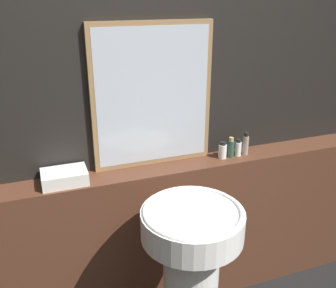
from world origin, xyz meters
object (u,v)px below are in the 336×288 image
at_px(mirror, 153,97).
at_px(conditioner_bottle, 231,148).
at_px(towel_stack, 65,177).
at_px(body_wash_bottle, 245,144).
at_px(pedestal_sink, 191,271).
at_px(shampoo_bottle, 223,151).
at_px(lotion_bottle, 238,148).

xyz_separation_m(mirror, conditioner_bottle, (0.45, -0.08, -0.33)).
xyz_separation_m(towel_stack, body_wash_bottle, (1.06, 0.00, 0.03)).
bearing_deg(pedestal_sink, body_wash_bottle, 38.91).
bearing_deg(shampoo_bottle, body_wash_bottle, 0.00).
bearing_deg(lotion_bottle, towel_stack, 180.00).
xyz_separation_m(pedestal_sink, conditioner_bottle, (0.43, 0.43, 0.44)).
height_order(pedestal_sink, lotion_bottle, lotion_bottle).
height_order(towel_stack, conditioner_bottle, conditioner_bottle).
distance_m(mirror, shampoo_bottle, 0.53).
xyz_separation_m(shampoo_bottle, lotion_bottle, (0.10, 0.00, 0.00)).
bearing_deg(shampoo_bottle, towel_stack, 180.00).
relative_size(shampoo_bottle, body_wash_bottle, 0.72).
relative_size(towel_stack, body_wash_bottle, 1.62).
height_order(shampoo_bottle, lotion_bottle, lotion_bottle).
height_order(pedestal_sink, mirror, mirror).
xyz_separation_m(pedestal_sink, towel_stack, (-0.53, 0.43, 0.41)).
bearing_deg(towel_stack, mirror, 8.69).
bearing_deg(body_wash_bottle, conditioner_bottle, 180.00).
xyz_separation_m(towel_stack, conditioner_bottle, (0.96, 0.00, 0.02)).
distance_m(pedestal_sink, conditioner_bottle, 0.75).
xyz_separation_m(towel_stack, shampoo_bottle, (0.90, 0.00, 0.01)).
bearing_deg(pedestal_sink, lotion_bottle, 41.66).
relative_size(towel_stack, lotion_bottle, 2.20).
distance_m(pedestal_sink, towel_stack, 0.79).
height_order(towel_stack, lotion_bottle, lotion_bottle).
bearing_deg(lotion_bottle, mirror, 171.27).
bearing_deg(mirror, body_wash_bottle, -7.96).
bearing_deg(pedestal_sink, shampoo_bottle, 48.60).
distance_m(towel_stack, lotion_bottle, 1.01).
height_order(pedestal_sink, towel_stack, towel_stack).
bearing_deg(body_wash_bottle, mirror, 172.04).
height_order(shampoo_bottle, body_wash_bottle, body_wash_bottle).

